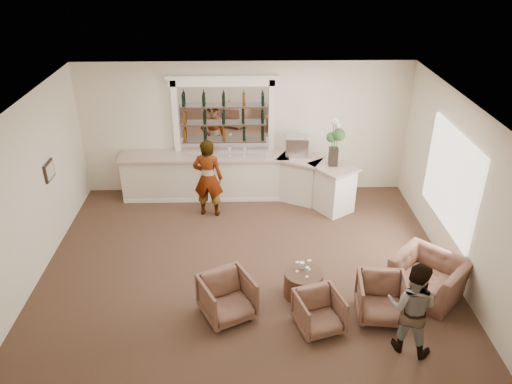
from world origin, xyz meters
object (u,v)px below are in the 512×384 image
armchair_center (319,312)px  armchair_far (428,277)px  espresso_machine (297,146)px  bar_counter (239,177)px  flower_vase (335,139)px  guest (412,308)px  armchair_right (381,298)px  sommelier (208,178)px  armchair_left (227,297)px  cocktail_table (303,284)px

armchair_center → armchair_far: armchair_far is taller
armchair_center → espresso_machine: 4.81m
bar_counter → armchair_far: (3.47, -3.82, -0.19)m
espresso_machine → flower_vase: 1.08m
guest → armchair_far: bearing=-92.9°
armchair_right → sommelier: bearing=137.8°
guest → armchair_left: size_ratio=1.90×
armchair_left → armchair_far: armchair_left is taller
guest → armchair_right: 0.89m
cocktail_table → armchair_left: 1.47m
armchair_right → espresso_machine: bearing=110.0°
sommelier → armchair_left: bearing=106.2°
cocktail_table → sommelier: sommelier is taller
armchair_far → bar_counter: bearing=176.7°
guest → espresso_machine: bearing=-48.6°
espresso_machine → cocktail_table: bearing=-89.7°
armchair_left → espresso_machine: bearing=43.2°
armchair_left → cocktail_table: bearing=-6.3°
sommelier → flower_vase: size_ratio=1.63×
guest → armchair_center: (-1.34, 0.48, -0.47)m
guest → armchair_far: (0.76, 1.30, -0.42)m
armchair_right → flower_vase: 4.07m
bar_counter → cocktail_table: bearing=-72.4°
armchair_center → armchair_right: size_ratio=0.89×
bar_counter → guest: 5.79m
sommelier → armchair_left: 3.60m
sommelier → espresso_machine: sommelier is taller
cocktail_table → flower_vase: flower_vase is taller
cocktail_table → armchair_far: armchair_far is taller
bar_counter → flower_vase: bearing=-14.5°
sommelier → armchair_right: size_ratio=2.24×
armchair_center → flower_vase: 4.40m
armchair_left → armchair_center: armchair_left is taller
bar_counter → armchair_right: 5.03m
espresso_machine → flower_vase: flower_vase is taller
bar_counter → flower_vase: 2.57m
bar_counter → armchair_left: size_ratio=6.73×
armchair_far → espresso_machine: 4.50m
sommelier → armchair_far: (4.15, -3.05, -0.55)m
armchair_far → espresso_machine: espresso_machine is taller
bar_counter → armchair_left: (-0.17, -4.29, -0.19)m
cocktail_table → armchair_right: armchair_right is taller
cocktail_table → flower_vase: (0.99, 3.21, 1.54)m
armchair_center → espresso_machine: espresso_machine is taller
armchair_far → armchair_left: bearing=-128.2°
bar_counter → armchair_left: bearing=-92.3°
armchair_center → flower_vase: flower_vase is taller
bar_counter → sommelier: (-0.69, -0.77, 0.36)m
sommelier → flower_vase: flower_vase is taller
armchair_left → espresso_machine: size_ratio=1.60×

